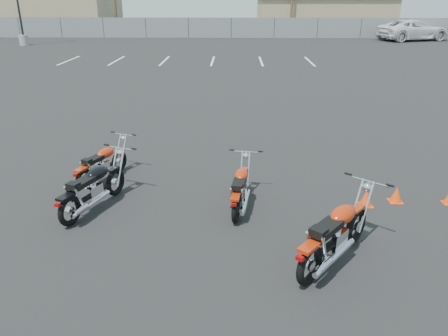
{
  "coord_description": "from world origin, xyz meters",
  "views": [
    {
      "loc": [
        0.41,
        -7.56,
        3.93
      ],
      "look_at": [
        0.2,
        0.6,
        0.65
      ],
      "focal_mm": 35.0,
      "sensor_mm": 36.0,
      "label": 1
    }
  ],
  "objects_px": {
    "white_van": "(414,24)",
    "motorcycle_rear_red": "(336,234)",
    "motorcycle_second_black": "(93,188)",
    "motorcycle_third_red": "(241,188)",
    "motorcycle_front_red": "(102,164)"
  },
  "relations": [
    {
      "from": "motorcycle_second_black",
      "to": "white_van",
      "type": "distance_m",
      "value": 37.83
    },
    {
      "from": "motorcycle_second_black",
      "to": "motorcycle_third_red",
      "type": "bearing_deg",
      "value": 3.19
    },
    {
      "from": "motorcycle_third_red",
      "to": "motorcycle_rear_red",
      "type": "height_order",
      "value": "motorcycle_rear_red"
    },
    {
      "from": "motorcycle_second_black",
      "to": "white_van",
      "type": "xyz_separation_m",
      "value": [
        18.38,
        33.05,
        0.92
      ]
    },
    {
      "from": "motorcycle_front_red",
      "to": "white_van",
      "type": "height_order",
      "value": "white_van"
    },
    {
      "from": "motorcycle_front_red",
      "to": "motorcycle_third_red",
      "type": "relative_size",
      "value": 0.98
    },
    {
      "from": "motorcycle_second_black",
      "to": "motorcycle_third_red",
      "type": "height_order",
      "value": "motorcycle_second_black"
    },
    {
      "from": "motorcycle_rear_red",
      "to": "white_van",
      "type": "bearing_deg",
      "value": 67.91
    },
    {
      "from": "motorcycle_front_red",
      "to": "motorcycle_second_black",
      "type": "bearing_deg",
      "value": -80.62
    },
    {
      "from": "motorcycle_third_red",
      "to": "motorcycle_rear_red",
      "type": "relative_size",
      "value": 0.93
    },
    {
      "from": "white_van",
      "to": "motorcycle_rear_red",
      "type": "bearing_deg",
      "value": 139.24
    },
    {
      "from": "motorcycle_rear_red",
      "to": "white_van",
      "type": "distance_m",
      "value": 37.51
    },
    {
      "from": "motorcycle_front_red",
      "to": "motorcycle_second_black",
      "type": "xyz_separation_m",
      "value": [
        0.22,
        -1.36,
        0.05
      ]
    },
    {
      "from": "motorcycle_rear_red",
      "to": "motorcycle_third_red",
      "type": "bearing_deg",
      "value": 127.94
    },
    {
      "from": "motorcycle_front_red",
      "to": "motorcycle_rear_red",
      "type": "distance_m",
      "value": 5.44
    }
  ]
}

